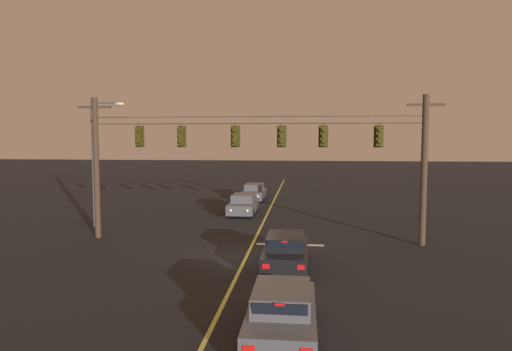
# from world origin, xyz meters

# --- Properties ---
(ground_plane) EXTENTS (180.00, 180.00, 0.00)m
(ground_plane) POSITION_xyz_m (0.00, 0.00, 0.00)
(ground_plane) COLOR black
(lane_centre_stripe) EXTENTS (0.14, 60.00, 0.01)m
(lane_centre_stripe) POSITION_xyz_m (0.00, 9.17, 0.00)
(lane_centre_stripe) COLOR #D1C64C
(lane_centre_stripe) RESTS_ON ground
(stop_bar_paint) EXTENTS (3.40, 0.36, 0.01)m
(stop_bar_paint) POSITION_xyz_m (1.90, 2.57, 0.00)
(stop_bar_paint) COLOR silver
(stop_bar_paint) RESTS_ON ground
(signal_span_assembly) EXTENTS (18.77, 0.32, 7.51)m
(signal_span_assembly) POSITION_xyz_m (0.00, 3.17, 3.91)
(signal_span_assembly) COLOR #423021
(signal_span_assembly) RESTS_ON ground
(traffic_light_leftmost) EXTENTS (0.48, 0.41, 1.22)m
(traffic_light_leftmost) POSITION_xyz_m (-6.10, 3.15, 5.45)
(traffic_light_leftmost) COLOR black
(traffic_light_left_inner) EXTENTS (0.48, 0.41, 1.22)m
(traffic_light_left_inner) POSITION_xyz_m (-3.83, 3.15, 5.45)
(traffic_light_left_inner) COLOR black
(traffic_light_centre) EXTENTS (0.48, 0.41, 1.22)m
(traffic_light_centre) POSITION_xyz_m (-0.98, 3.15, 5.45)
(traffic_light_centre) COLOR black
(traffic_light_right_inner) EXTENTS (0.48, 0.41, 1.22)m
(traffic_light_right_inner) POSITION_xyz_m (1.42, 3.15, 5.45)
(traffic_light_right_inner) COLOR black
(traffic_light_rightmost) EXTENTS (0.48, 0.41, 1.22)m
(traffic_light_rightmost) POSITION_xyz_m (3.53, 3.15, 5.45)
(traffic_light_rightmost) COLOR black
(traffic_light_far_right) EXTENTS (0.48, 0.41, 1.22)m
(traffic_light_far_right) POSITION_xyz_m (6.27, 3.15, 5.45)
(traffic_light_far_right) COLOR black
(car_waiting_near_lane) EXTENTS (1.80, 4.33, 1.39)m
(car_waiting_near_lane) POSITION_xyz_m (1.84, -1.45, 0.65)
(car_waiting_near_lane) COLOR black
(car_waiting_near_lane) RESTS_ON ground
(car_oncoming_lead) EXTENTS (1.80, 4.42, 1.39)m
(car_oncoming_lead) POSITION_xyz_m (-1.72, 11.78, 0.65)
(car_oncoming_lead) COLOR #4C4C51
(car_oncoming_lead) RESTS_ON ground
(car_oncoming_trailing) EXTENTS (1.80, 4.42, 1.39)m
(car_oncoming_trailing) POSITION_xyz_m (-1.77, 19.26, 0.65)
(car_oncoming_trailing) COLOR #4C4C51
(car_oncoming_trailing) RESTS_ON ground
(car_waiting_second_near) EXTENTS (1.80, 4.33, 1.39)m
(car_waiting_second_near) POSITION_xyz_m (2.01, -8.19, 0.65)
(car_waiting_second_near) COLOR #4C4C51
(car_waiting_second_near) RESTS_ON ground
(street_lamp_corner) EXTENTS (2.11, 0.30, 7.59)m
(street_lamp_corner) POSITION_xyz_m (-9.77, 6.15, 4.59)
(street_lamp_corner) COLOR #4C4F54
(street_lamp_corner) RESTS_ON ground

